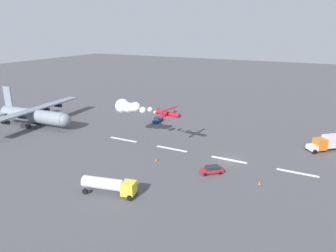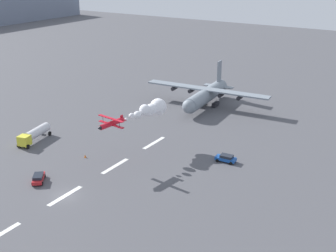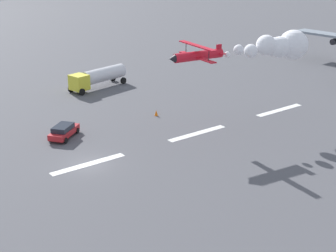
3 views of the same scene
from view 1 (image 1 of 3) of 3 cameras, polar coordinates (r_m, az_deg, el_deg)
ground_plane at (r=69.39m, az=11.22°, el=-6.16°), size 440.00×440.00×0.00m
runway_stripe_2 at (r=67.46m, az=22.86°, el=-8.00°), size 8.00×0.90×0.01m
runway_stripe_3 at (r=69.39m, az=11.22°, el=-6.15°), size 8.00×0.90×0.01m
runway_stripe_4 at (r=73.99m, az=0.69°, el=-4.25°), size 8.00×0.90×0.01m
runway_stripe_5 at (r=80.82m, az=-8.29°, el=-2.50°), size 8.00×0.90×0.01m
cargo_transport_plane at (r=97.37m, az=-23.21°, el=1.81°), size 24.32×36.20×11.17m
stunt_biplane_red at (r=77.43m, az=-6.91°, el=3.46°), size 19.55×6.93×3.69m
semi_truck_orange at (r=82.95m, az=28.66°, el=-2.50°), size 11.70×10.61×3.70m
fuel_tanker_truck at (r=55.20m, az=-10.77°, el=-10.66°), size 9.92×4.62×2.90m
followme_car_yellow at (r=94.95m, az=-1.93°, el=1.27°), size 2.30×4.37×1.52m
airport_staff_sedan at (r=62.40m, az=8.10°, el=-7.98°), size 4.60×4.17×1.52m
traffic_cone_near at (r=60.31m, az=16.65°, el=-10.02°), size 0.44×0.44×0.75m
traffic_cone_far at (r=67.35m, az=-2.17°, el=-6.22°), size 0.44×0.44×0.75m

